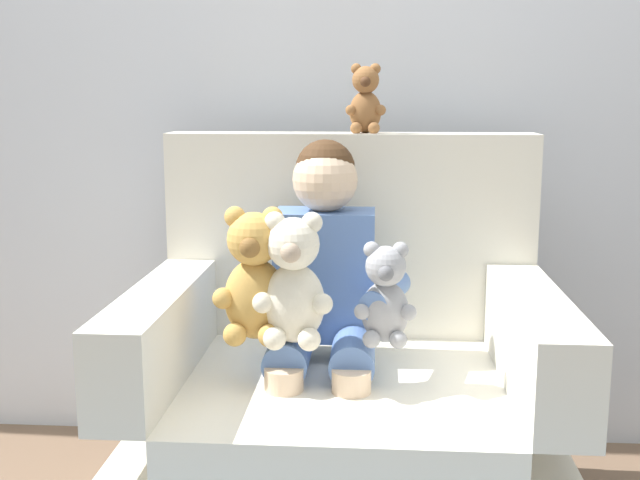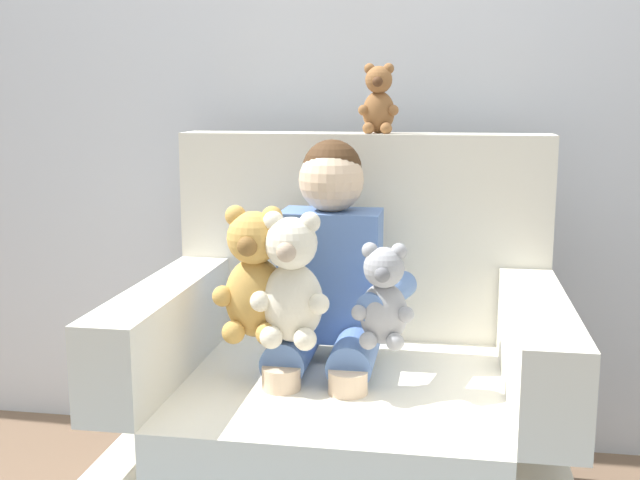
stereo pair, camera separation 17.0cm
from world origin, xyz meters
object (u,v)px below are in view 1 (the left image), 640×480
plush_cream (294,283)px  seated_child (323,285)px  armchair (345,409)px  plush_grey (385,297)px  plush_honey (254,279)px  plush_brown_on_backrest (365,101)px

plush_cream → seated_child: bearing=87.0°
armchair → seated_child: (-0.06, 0.02, 0.33)m
armchair → plush_grey: armchair is taller
seated_child → plush_grey: 0.22m
armchair → plush_grey: 0.38m
plush_honey → plush_brown_on_backrest: (0.25, 0.44, 0.41)m
plush_cream → plush_honey: size_ratio=0.97×
plush_grey → plush_brown_on_backrest: (-0.06, 0.44, 0.45)m
plush_grey → plush_cream: (-0.22, -0.02, 0.03)m
plush_brown_on_backrest → plush_cream: bearing=-92.0°
armchair → plush_cream: armchair is taller
armchair → plush_honey: armchair is taller
armchair → plush_brown_on_backrest: (0.04, 0.31, 0.79)m
seated_child → plush_honey: seated_child is taller
seated_child → plush_honey: (-0.15, -0.15, 0.05)m
armchair → plush_cream: size_ratio=3.31×
seated_child → plush_grey: bearing=-48.5°
plush_cream → plush_brown_on_backrest: (0.16, 0.46, 0.42)m
plush_honey → plush_brown_on_backrest: plush_brown_on_backrest is taller
armchair → plush_honey: size_ratio=3.22×
seated_child → plush_brown_on_backrest: 0.56m
plush_brown_on_backrest → seated_child: bearing=-92.0°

